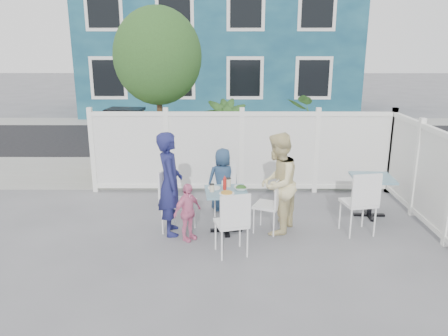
{
  "coord_description": "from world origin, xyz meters",
  "views": [
    {
      "loc": [
        -0.19,
        -5.84,
        2.83
      ],
      "look_at": [
        -0.23,
        0.89,
        0.92
      ],
      "focal_mm": 35.0,
      "sensor_mm": 36.0,
      "label": 1
    }
  ],
  "objects_px": {
    "chair_back": "(225,184)",
    "man": "(170,184)",
    "utility_cabinet": "(127,141)",
    "chair_left": "(173,196)",
    "chair_right": "(272,201)",
    "boy": "(223,180)",
    "toddler": "(187,212)",
    "main_table": "(226,200)",
    "woman": "(277,184)",
    "chair_near": "(233,220)",
    "spare_table": "(372,186)"
  },
  "relations": [
    {
      "from": "main_table",
      "to": "chair_left",
      "type": "distance_m",
      "value": 0.82
    },
    {
      "from": "utility_cabinet",
      "to": "toddler",
      "type": "xyz_separation_m",
      "value": [
        1.73,
        -3.82,
        -0.25
      ]
    },
    {
      "from": "man",
      "to": "woman",
      "type": "xyz_separation_m",
      "value": [
        1.63,
        0.06,
        -0.01
      ]
    },
    {
      "from": "woman",
      "to": "main_table",
      "type": "bearing_deg",
      "value": -65.45
    },
    {
      "from": "main_table",
      "to": "toddler",
      "type": "relative_size",
      "value": 0.79
    },
    {
      "from": "spare_table",
      "to": "woman",
      "type": "distance_m",
      "value": 1.8
    },
    {
      "from": "chair_right",
      "to": "man",
      "type": "height_order",
      "value": "man"
    },
    {
      "from": "man",
      "to": "boy",
      "type": "height_order",
      "value": "man"
    },
    {
      "from": "chair_right",
      "to": "chair_near",
      "type": "bearing_deg",
      "value": 166.07
    },
    {
      "from": "main_table",
      "to": "chair_right",
      "type": "height_order",
      "value": "chair_right"
    },
    {
      "from": "main_table",
      "to": "chair_left",
      "type": "relative_size",
      "value": 0.71
    },
    {
      "from": "main_table",
      "to": "chair_right",
      "type": "bearing_deg",
      "value": -1.5
    },
    {
      "from": "chair_back",
      "to": "man",
      "type": "relative_size",
      "value": 0.55
    },
    {
      "from": "utility_cabinet",
      "to": "chair_left",
      "type": "distance_m",
      "value": 3.79
    },
    {
      "from": "chair_right",
      "to": "boy",
      "type": "relative_size",
      "value": 0.79
    },
    {
      "from": "utility_cabinet",
      "to": "chair_left",
      "type": "xyz_separation_m",
      "value": [
        1.49,
        -3.49,
        -0.11
      ]
    },
    {
      "from": "utility_cabinet",
      "to": "man",
      "type": "distance_m",
      "value": 3.85
    },
    {
      "from": "spare_table",
      "to": "chair_left",
      "type": "xyz_separation_m",
      "value": [
        -3.27,
        -0.63,
        0.03
      ]
    },
    {
      "from": "man",
      "to": "woman",
      "type": "height_order",
      "value": "man"
    },
    {
      "from": "main_table",
      "to": "spare_table",
      "type": "distance_m",
      "value": 2.53
    },
    {
      "from": "chair_right",
      "to": "woman",
      "type": "relative_size",
      "value": 0.56
    },
    {
      "from": "utility_cabinet",
      "to": "spare_table",
      "type": "height_order",
      "value": "utility_cabinet"
    },
    {
      "from": "man",
      "to": "toddler",
      "type": "relative_size",
      "value": 1.81
    },
    {
      "from": "spare_table",
      "to": "man",
      "type": "relative_size",
      "value": 0.44
    },
    {
      "from": "chair_right",
      "to": "utility_cabinet",
      "type": "bearing_deg",
      "value": 63.65
    },
    {
      "from": "utility_cabinet",
      "to": "woman",
      "type": "height_order",
      "value": "woman"
    },
    {
      "from": "chair_back",
      "to": "man",
      "type": "height_order",
      "value": "man"
    },
    {
      "from": "utility_cabinet",
      "to": "chair_back",
      "type": "relative_size",
      "value": 1.57
    },
    {
      "from": "chair_back",
      "to": "boy",
      "type": "relative_size",
      "value": 0.78
    },
    {
      "from": "chair_near",
      "to": "man",
      "type": "bearing_deg",
      "value": 124.73
    },
    {
      "from": "man",
      "to": "woman",
      "type": "bearing_deg",
      "value": -99.1
    },
    {
      "from": "spare_table",
      "to": "toddler",
      "type": "distance_m",
      "value": 3.17
    },
    {
      "from": "man",
      "to": "utility_cabinet",
      "type": "bearing_deg",
      "value": 10.94
    },
    {
      "from": "main_table",
      "to": "chair_back",
      "type": "relative_size",
      "value": 0.8
    },
    {
      "from": "chair_near",
      "to": "toddler",
      "type": "bearing_deg",
      "value": 126.1
    },
    {
      "from": "main_table",
      "to": "man",
      "type": "relative_size",
      "value": 0.44
    },
    {
      "from": "boy",
      "to": "toddler",
      "type": "bearing_deg",
      "value": 58.42
    },
    {
      "from": "boy",
      "to": "utility_cabinet",
      "type": "bearing_deg",
      "value": -58.02
    },
    {
      "from": "man",
      "to": "chair_left",
      "type": "bearing_deg",
      "value": -34.15
    },
    {
      "from": "utility_cabinet",
      "to": "chair_back",
      "type": "distance_m",
      "value": 3.53
    },
    {
      "from": "man",
      "to": "toddler",
      "type": "height_order",
      "value": "man"
    },
    {
      "from": "chair_left",
      "to": "main_table",
      "type": "bearing_deg",
      "value": 109.83
    },
    {
      "from": "chair_right",
      "to": "boy",
      "type": "distance_m",
      "value": 1.22
    },
    {
      "from": "woman",
      "to": "chair_right",
      "type": "bearing_deg",
      "value": -49.25
    },
    {
      "from": "chair_back",
      "to": "main_table",
      "type": "bearing_deg",
      "value": 90.68
    },
    {
      "from": "chair_right",
      "to": "boy",
      "type": "bearing_deg",
      "value": 62.31
    },
    {
      "from": "boy",
      "to": "toddler",
      "type": "relative_size",
      "value": 1.27
    },
    {
      "from": "main_table",
      "to": "man",
      "type": "distance_m",
      "value": 0.9
    },
    {
      "from": "chair_right",
      "to": "woman",
      "type": "xyz_separation_m",
      "value": [
        0.07,
        0.02,
        0.27
      ]
    },
    {
      "from": "utility_cabinet",
      "to": "boy",
      "type": "distance_m",
      "value": 3.43
    }
  ]
}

